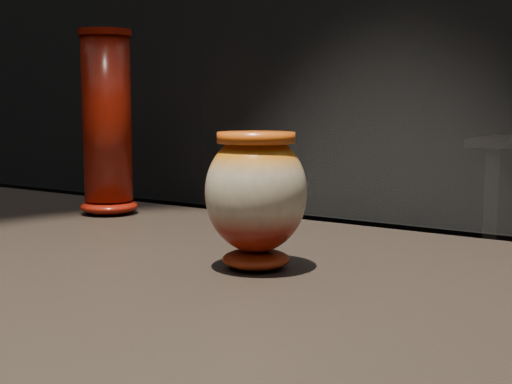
# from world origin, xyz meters

# --- Properties ---
(main_vase) EXTENTS (0.13, 0.13, 0.17)m
(main_vase) POSITION_xyz_m (0.05, 0.04, 1.00)
(main_vase) COLOR maroon
(main_vase) RESTS_ON display_plinth
(tall_vase) EXTENTS (0.12, 0.12, 0.35)m
(tall_vase) POSITION_xyz_m (-0.44, 0.25, 1.07)
(tall_vase) COLOR #A5100B
(tall_vase) RESTS_ON display_plinth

